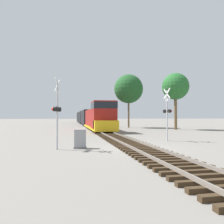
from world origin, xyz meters
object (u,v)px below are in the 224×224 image
crossing_signal_far (167,112)px  tree_mid_background (129,89)px  tree_far_right (175,87)px  freight_train (87,118)px  relay_cabinet (80,139)px  crossing_signal_near (57,110)px

crossing_signal_far → tree_mid_background: tree_mid_background is taller
tree_far_right → freight_train: bearing=118.4°
tree_mid_background → crossing_signal_far: bearing=-97.1°
relay_cabinet → freight_train: bearing=84.8°
crossing_signal_near → tree_far_right: bearing=154.1°
crossing_signal_near → tree_far_right: size_ratio=0.50×
crossing_signal_near → crossing_signal_far: crossing_signal_far is taller
tree_far_right → tree_mid_background: bearing=127.5°
crossing_signal_far → crossing_signal_near: bearing=98.7°
tree_far_right → relay_cabinet: bearing=-132.1°
freight_train → crossing_signal_near: crossing_signal_near is taller
freight_train → tree_mid_background: bearing=-66.7°
tree_mid_background → tree_far_right: bearing=-52.5°
crossing_signal_far → tree_far_right: tree_far_right is taller
freight_train → tree_mid_background: tree_mid_background is taller
crossing_signal_near → tree_mid_background: bearing=173.4°
relay_cabinet → crossing_signal_near: bearing=-168.9°
freight_train → crossing_signal_near: 42.13m
crossing_signal_near → relay_cabinet: crossing_signal_near is taller
relay_cabinet → tree_far_right: tree_far_right is taller
tree_far_right → tree_mid_background: (-5.83, 7.59, 0.44)m
freight_train → crossing_signal_far: crossing_signal_far is taller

